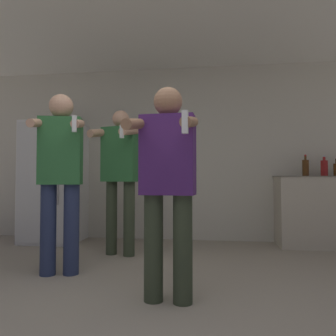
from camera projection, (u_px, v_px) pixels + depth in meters
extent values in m
cube|color=beige|center=(181.00, 153.00, 4.87)|extent=(7.00, 0.06, 2.55)
cube|color=silver|center=(167.00, 16.00, 3.39)|extent=(7.00, 3.54, 0.05)
cube|color=white|center=(55.00, 182.00, 4.71)|extent=(0.75, 0.72, 1.69)
cube|color=silver|center=(41.00, 182.00, 4.35)|extent=(0.72, 0.01, 1.63)
cylinder|color=#99999E|center=(58.00, 176.00, 4.30)|extent=(0.02, 0.02, 0.76)
cube|color=#BCB29E|center=(326.00, 212.00, 4.29)|extent=(1.24, 0.53, 0.92)
cube|color=#676256|center=(326.00, 176.00, 4.31)|extent=(1.27, 0.56, 0.01)
cylinder|color=maroon|center=(324.00, 168.00, 4.35)|extent=(0.09, 0.09, 0.21)
cylinder|color=maroon|center=(324.00, 158.00, 4.36)|extent=(0.03, 0.03, 0.06)
sphere|color=silver|center=(324.00, 156.00, 4.36)|extent=(0.04, 0.04, 0.04)
cylinder|color=#563314|center=(306.00, 168.00, 4.38)|extent=(0.08, 0.08, 0.22)
cylinder|color=#563314|center=(305.00, 158.00, 4.39)|extent=(0.03, 0.03, 0.06)
sphere|color=maroon|center=(305.00, 156.00, 4.39)|extent=(0.03, 0.03, 0.03)
cylinder|color=#38422D|center=(154.00, 248.00, 2.39)|extent=(0.14, 0.14, 0.77)
cylinder|color=#38422D|center=(183.00, 249.00, 2.34)|extent=(0.14, 0.14, 0.77)
cube|color=#4C236B|center=(168.00, 155.00, 2.39)|extent=(0.41, 0.23, 0.58)
sphere|color=#9E7051|center=(168.00, 102.00, 2.40)|extent=(0.21, 0.21, 0.21)
cylinder|color=#9E7051|center=(135.00, 124.00, 2.24)|extent=(0.10, 0.41, 0.14)
cylinder|color=#9E7051|center=(190.00, 122.00, 2.16)|extent=(0.10, 0.41, 0.14)
cube|color=white|center=(185.00, 122.00, 1.97)|extent=(0.04, 0.04, 0.14)
cylinder|color=navy|center=(48.00, 230.00, 3.04)|extent=(0.14, 0.14, 0.84)
cylinder|color=navy|center=(71.00, 229.00, 3.06)|extent=(0.14, 0.14, 0.84)
cube|color=#2D6B38|center=(61.00, 151.00, 3.07)|extent=(0.42, 0.28, 0.63)
sphere|color=tan|center=(61.00, 106.00, 3.09)|extent=(0.22, 0.22, 0.22)
cylinder|color=tan|center=(36.00, 123.00, 2.90)|extent=(0.15, 0.35, 0.13)
cylinder|color=tan|center=(78.00, 124.00, 2.94)|extent=(0.15, 0.35, 0.13)
cube|color=white|center=(74.00, 124.00, 2.77)|extent=(0.04, 0.04, 0.14)
cylinder|color=#38422D|center=(112.00, 218.00, 3.88)|extent=(0.13, 0.13, 0.86)
cylinder|color=#38422D|center=(129.00, 219.00, 3.79)|extent=(0.13, 0.13, 0.86)
cube|color=#2D6B38|center=(121.00, 154.00, 3.86)|extent=(0.46, 0.30, 0.64)
sphere|color=tan|center=(121.00, 119.00, 3.88)|extent=(0.20, 0.20, 0.20)
cylinder|color=tan|center=(98.00, 133.00, 3.80)|extent=(0.17, 0.35, 0.14)
cylinder|color=tan|center=(129.00, 131.00, 3.64)|extent=(0.17, 0.35, 0.14)
cube|color=white|center=(122.00, 132.00, 3.49)|extent=(0.04, 0.04, 0.14)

